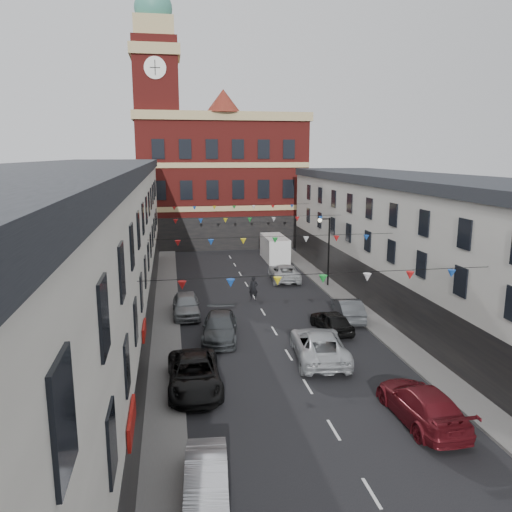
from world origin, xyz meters
TOP-DOWN VIEW (x-y plane):
  - ground at (0.00, 0.00)m, footprint 160.00×160.00m
  - pavement_left at (-6.90, 2.00)m, footprint 1.80×64.00m
  - pavement_right at (6.90, 2.00)m, footprint 1.80×64.00m
  - terrace_left at (-11.78, 1.00)m, footprint 8.40×56.00m
  - terrace_right at (11.78, 1.00)m, footprint 8.40×56.00m
  - civic_building at (0.00, 37.95)m, footprint 20.60×13.30m
  - clock_tower at (-7.50, 35.00)m, footprint 5.60×5.60m
  - distant_hill at (-4.00, 62.00)m, footprint 40.00×14.00m
  - street_lamp at (6.55, 14.00)m, footprint 1.10×0.36m
  - car_left_b at (-5.50, -11.22)m, footprint 1.72×4.17m
  - car_left_c at (-5.50, -3.30)m, footprint 2.53×5.48m
  - car_left_d at (-3.60, 3.26)m, footprint 2.78×5.42m
  - car_left_e at (-5.50, 8.17)m, footprint 1.89×4.68m
  - car_right_c at (3.91, -7.92)m, footprint 2.31×5.45m
  - car_right_d at (3.60, 3.28)m, footprint 2.09×4.26m
  - car_right_e at (5.50, 5.45)m, footprint 2.17×4.69m
  - car_right_f at (3.60, 16.83)m, footprint 2.91×5.54m
  - moving_car at (1.53, -0.82)m, footprint 3.39×6.18m
  - white_van at (4.57, 25.71)m, footprint 2.30×5.85m
  - pedestrian at (-0.18, 11.08)m, footprint 0.82×0.69m

SIDE VIEW (x-z plane):
  - ground at x=0.00m, z-range 0.00..0.00m
  - pavement_left at x=-6.90m, z-range 0.00..0.15m
  - pavement_right at x=6.90m, z-range 0.00..0.15m
  - car_left_b at x=-5.50m, z-range 0.00..1.34m
  - car_right_d at x=3.60m, z-range 0.00..1.40m
  - car_right_f at x=3.60m, z-range 0.00..1.49m
  - car_right_e at x=5.50m, z-range 0.00..1.49m
  - car_left_d at x=-3.60m, z-range 0.00..1.51m
  - car_left_c at x=-5.50m, z-range 0.00..1.52m
  - car_right_c at x=3.91m, z-range 0.00..1.57m
  - car_left_e at x=-5.50m, z-range 0.00..1.59m
  - moving_car at x=1.53m, z-range 0.00..1.64m
  - pedestrian at x=-0.18m, z-range 0.00..1.91m
  - white_van at x=4.57m, z-range 0.00..2.58m
  - street_lamp at x=6.55m, z-range 0.90..6.90m
  - terrace_right at x=11.78m, z-range 0.00..9.70m
  - distant_hill at x=-4.00m, z-range 0.00..10.00m
  - terrace_left at x=-11.78m, z-range 0.00..10.70m
  - civic_building at x=0.00m, z-range -1.11..17.39m
  - clock_tower at x=-7.50m, z-range -0.07..29.93m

